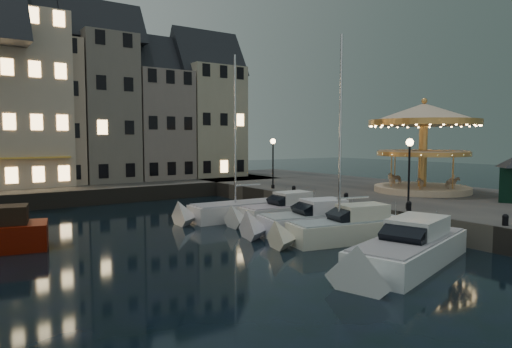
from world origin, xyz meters
TOP-DOWN VIEW (x-y plane):
  - ground at (0.00, 0.00)m, footprint 160.00×160.00m
  - quay_east at (14.00, 6.00)m, footprint 16.00×56.00m
  - quay_north at (-8.00, 28.00)m, footprint 44.00×12.00m
  - quaywall_e at (6.00, 6.00)m, footprint 0.15×44.00m
  - quaywall_n at (-6.00, 22.00)m, footprint 48.00×0.15m
  - streetlamp_b at (7.20, 1.00)m, footprint 0.44×0.44m
  - streetlamp_c at (7.20, 14.50)m, footprint 0.44×0.44m
  - streetlamp_d at (18.50, 8.00)m, footprint 0.44×0.44m
  - bollard_a at (6.60, -5.00)m, footprint 0.30×0.30m
  - bollard_b at (6.60, 0.50)m, footprint 0.30×0.30m
  - bollard_c at (6.60, 5.50)m, footprint 0.30×0.30m
  - bollard_d at (6.60, 11.00)m, footprint 0.30×0.30m
  - townhouse_nc at (-8.00, 30.00)m, footprint 6.82×8.00m
  - townhouse_nd at (-2.25, 30.00)m, footprint 5.50×8.00m
  - townhouse_ne at (3.20, 30.00)m, footprint 6.16×8.00m
  - townhouse_nf at (9.25, 30.00)m, footprint 6.82×8.00m
  - motorboat_b at (0.61, -3.89)m, footprint 8.92×4.84m
  - motorboat_c at (1.75, 0.95)m, footprint 7.85×3.39m
  - motorboat_d at (1.50, 3.67)m, footprint 7.26×3.67m
  - motorboat_e at (2.39, 7.38)m, footprint 6.98×2.13m
  - motorboat_f at (0.79, 9.87)m, footprint 8.78×2.69m
  - carousel at (15.31, 5.83)m, footprint 8.34×8.34m

SIDE VIEW (x-z plane):
  - ground at x=0.00m, z-range 0.00..0.00m
  - motorboat_f at x=0.79m, z-range -5.30..6.35m
  - motorboat_e at x=2.39m, z-range -0.44..1.71m
  - motorboat_d at x=1.50m, z-range -0.44..1.71m
  - motorboat_b at x=0.61m, z-range -0.43..1.72m
  - quay_east at x=14.00m, z-range 0.00..1.30m
  - quay_north at x=-8.00m, z-range 0.00..1.30m
  - quaywall_e at x=6.00m, z-range 0.00..1.30m
  - quaywall_n at x=-6.00m, z-range 0.00..1.30m
  - motorboat_c at x=1.75m, z-range -4.52..5.87m
  - bollard_a at x=6.60m, z-range 1.32..1.89m
  - bollard_b at x=6.60m, z-range 1.32..1.89m
  - bollard_c at x=6.60m, z-range 1.32..1.89m
  - bollard_d at x=6.60m, z-range 1.32..1.89m
  - streetlamp_b at x=7.20m, z-range 1.93..6.10m
  - streetlamp_c at x=7.20m, z-range 1.93..6.10m
  - streetlamp_d at x=18.50m, z-range 1.93..6.10m
  - carousel at x=15.31m, z-range 2.46..9.76m
  - townhouse_ne at x=3.20m, z-range 1.38..14.18m
  - townhouse_nf at x=9.25m, z-range 1.38..15.18m
  - townhouse_nc at x=-8.00m, z-range 1.38..16.18m
  - townhouse_nd at x=-2.25m, z-range 1.38..17.18m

